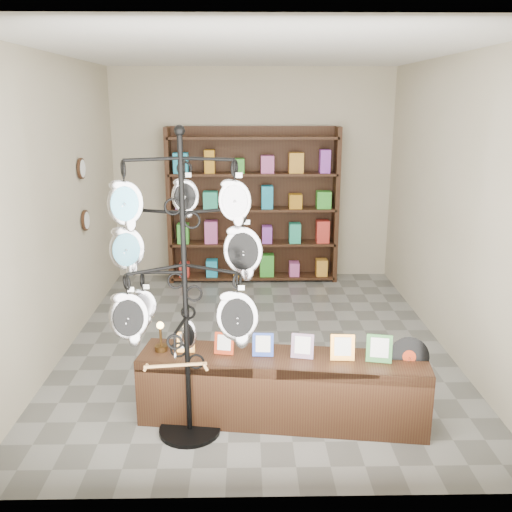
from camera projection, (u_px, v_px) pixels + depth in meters
The scene contains 6 objects.
ground at pixel (256, 343), 6.21m from camera, with size 5.00×5.00×0.00m, color slate.
room_envelope at pixel (256, 172), 5.72m from camera, with size 5.00×5.00×5.00m.
display_tree at pixel (184, 266), 4.17m from camera, with size 1.22×1.03×2.39m.
front_shelf at pixel (282, 388), 4.64m from camera, with size 2.35×0.78×0.82m.
back_shelving at pixel (253, 210), 8.15m from camera, with size 2.42×0.36×2.20m.
wall_clocks at pixel (83, 195), 6.54m from camera, with size 0.03×0.24×0.84m.
Camera 1 is at (-0.10, -5.73, 2.55)m, focal length 40.00 mm.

